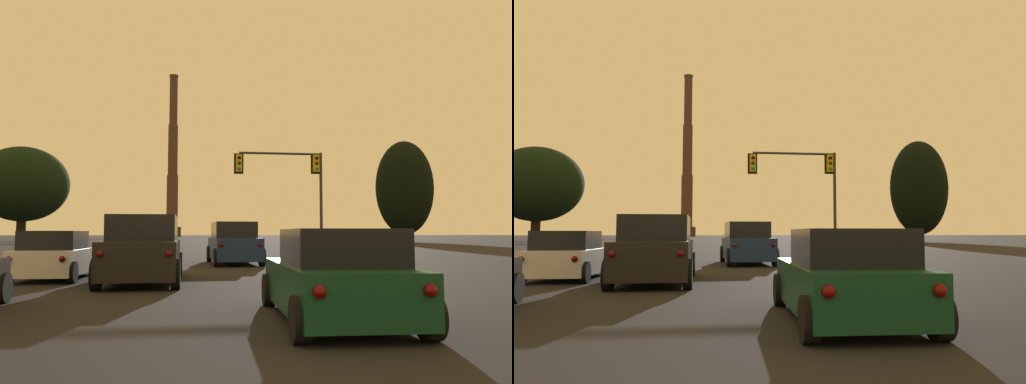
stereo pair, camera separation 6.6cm
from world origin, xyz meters
The scene contains 8 objects.
suv_center_lane_second centered at (-0.16, 12.01, 0.90)m, with size 2.11×4.91×1.86m.
hatchback_left_lane_second centered at (-2.86, 13.43, 0.66)m, with size 2.01×4.15×1.44m.
hatchback_right_lane_third centered at (3.39, 5.32, 0.66)m, with size 2.04×4.16×1.44m.
suv_right_lane_front centered at (3.06, 20.00, 0.90)m, with size 2.27×4.97×1.86m.
traffic_light_overhead_right centered at (7.27, 27.14, 4.81)m, with size 5.52×0.50×6.28m.
smokestack centered at (-5.27, 175.83, 22.75)m, with size 6.38×6.38×58.14m.
treeline_far_left centered at (33.02, 68.70, 8.14)m, with size 8.59×7.73×15.22m.
treeline_center_right centered at (-19.94, 63.62, 7.51)m, with size 11.38×10.24×12.28m.
Camera 2 is at (1.19, -2.38, 1.38)m, focal length 35.00 mm.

